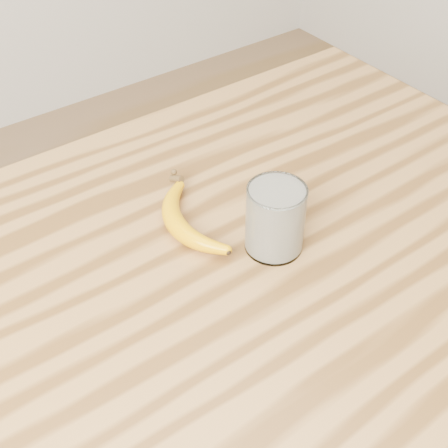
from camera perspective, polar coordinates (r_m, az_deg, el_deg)
table at (r=1.01m, az=0.16°, el=-8.09°), size 1.20×0.80×0.90m
smoothie_glass at (r=0.89m, az=4.71°, el=0.51°), size 0.09×0.09×0.11m
banana at (r=0.94m, az=-4.46°, el=-0.04°), size 0.13×0.26×0.03m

